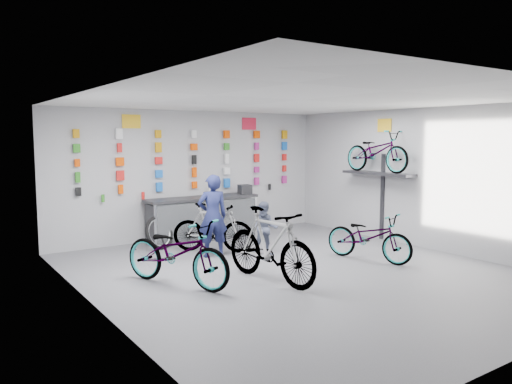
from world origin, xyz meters
TOP-DOWN VIEW (x-y plane):
  - floor at (0.00, 0.00)m, footprint 8.00×8.00m
  - ceiling at (0.00, 0.00)m, footprint 8.00×8.00m
  - wall_back at (0.00, 4.00)m, footprint 7.00×0.00m
  - wall_left at (-3.50, 0.00)m, footprint 0.00×8.00m
  - wall_right at (3.50, 0.00)m, footprint 0.00×8.00m
  - counter at (0.00, 3.54)m, footprint 2.70×0.66m
  - merch_wall at (0.05, 3.93)m, footprint 5.54×0.08m
  - wall_bracket at (3.33, 1.20)m, footprint 0.39×1.90m
  - sign_left at (-1.50, 3.98)m, footprint 0.42×0.02m
  - sign_right at (1.60, 3.98)m, footprint 0.42×0.02m
  - sign_side at (3.48, 1.20)m, footprint 0.02×0.40m
  - bike_left at (-2.10, 0.52)m, footprint 1.50×2.17m
  - bike_center at (-0.75, -0.16)m, footprint 0.83×2.09m
  - bike_right at (1.67, -0.07)m, footprint 1.09×1.88m
  - bike_service at (-0.45, 2.27)m, footprint 1.58×1.51m
  - bike_wall at (3.25, 1.20)m, footprint 0.63×1.80m
  - clerk at (-0.66, 1.90)m, footprint 0.68×0.53m
  - customer at (0.28, 1.43)m, footprint 0.67×0.65m
  - spare_wheel at (-1.25, 3.17)m, footprint 0.80×0.55m
  - register at (1.18, 3.55)m, footprint 0.33×0.35m

SIDE VIEW (x-z plane):
  - floor at x=0.00m, z-range 0.00..0.00m
  - spare_wheel at x=-1.25m, z-range -0.01..0.71m
  - bike_right at x=1.67m, z-range 0.00..0.93m
  - counter at x=0.00m, z-range -0.01..0.99m
  - bike_service at x=-0.45m, z-range 0.00..1.02m
  - bike_left at x=-2.10m, z-range 0.00..1.08m
  - customer at x=0.28m, z-range 0.00..1.09m
  - bike_center at x=-0.75m, z-range 0.00..1.23m
  - clerk at x=-0.66m, z-range 0.00..1.65m
  - register at x=1.18m, z-range 1.00..1.22m
  - wall_bracket at x=3.33m, z-range 0.46..2.46m
  - wall_back at x=0.00m, z-range -2.00..5.00m
  - wall_left at x=-3.50m, z-range -2.50..5.50m
  - wall_right at x=3.50m, z-range -2.50..5.50m
  - merch_wall at x=0.05m, z-range 1.03..2.59m
  - bike_wall at x=3.25m, z-range 1.58..2.53m
  - sign_side at x=3.48m, z-range 2.50..2.80m
  - sign_left at x=-1.50m, z-range 2.57..2.87m
  - sign_right at x=1.60m, z-range 2.57..2.87m
  - ceiling at x=0.00m, z-range 3.00..3.00m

